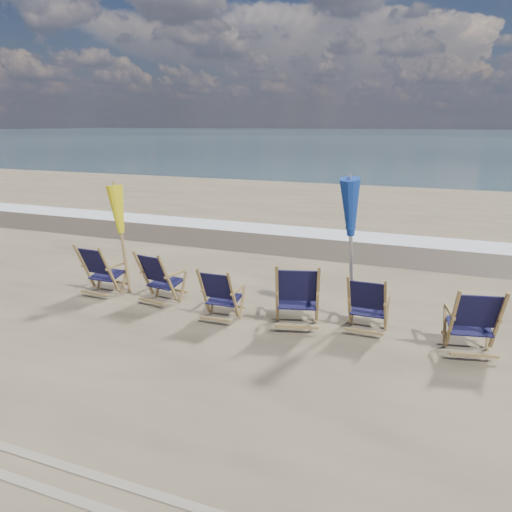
# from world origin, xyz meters

# --- Properties ---
(ocean) EXTENTS (400.00, 400.00, 0.00)m
(ocean) POSITION_xyz_m (0.00, 128.00, 0.00)
(ocean) COLOR #344D57
(ocean) RESTS_ON ground
(surf_foam) EXTENTS (200.00, 1.40, 0.01)m
(surf_foam) POSITION_xyz_m (0.00, 8.30, 0.00)
(surf_foam) COLOR silver
(surf_foam) RESTS_ON ground
(wet_sand_strip) EXTENTS (200.00, 2.60, 0.00)m
(wet_sand_strip) POSITION_xyz_m (0.00, 6.80, 0.00)
(wet_sand_strip) COLOR #42362A
(wet_sand_strip) RESTS_ON ground
(beach_chair_0) EXTENTS (0.66, 0.73, 0.98)m
(beach_chair_0) POSITION_xyz_m (-2.55, 1.63, 0.49)
(beach_chair_0) COLOR #121133
(beach_chair_0) RESTS_ON ground
(beach_chair_1) EXTENTS (0.72, 0.79, 0.97)m
(beach_chair_1) POSITION_xyz_m (-1.36, 1.63, 0.48)
(beach_chair_1) COLOR #121133
(beach_chair_1) RESTS_ON ground
(beach_chair_2) EXTENTS (0.59, 0.66, 0.90)m
(beach_chair_2) POSITION_xyz_m (-0.05, 1.38, 0.45)
(beach_chair_2) COLOR #121133
(beach_chair_2) RESTS_ON ground
(beach_chair_3) EXTENTS (0.88, 0.94, 1.07)m
(beach_chair_3) POSITION_xyz_m (1.22, 1.62, 0.54)
(beach_chair_3) COLOR #121133
(beach_chair_3) RESTS_ON ground
(beach_chair_4) EXTENTS (0.60, 0.68, 0.93)m
(beach_chair_4) POSITION_xyz_m (2.17, 1.77, 0.46)
(beach_chair_4) COLOR #121133
(beach_chair_4) RESTS_ON ground
(beach_chair_5) EXTENTS (0.79, 0.85, 1.01)m
(beach_chair_5) POSITION_xyz_m (3.63, 1.59, 0.50)
(beach_chair_5) COLOR #121133
(beach_chair_5) RESTS_ON ground
(umbrella_yellow) EXTENTS (0.30, 0.30, 1.95)m
(umbrella_yellow) POSITION_xyz_m (-2.52, 2.04, 1.43)
(umbrella_yellow) COLOR olive
(umbrella_yellow) RESTS_ON ground
(umbrella_blue) EXTENTS (0.30, 0.30, 2.28)m
(umbrella_blue) POSITION_xyz_m (1.60, 2.05, 1.75)
(umbrella_blue) COLOR #A5A5AD
(umbrella_blue) RESTS_ON ground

